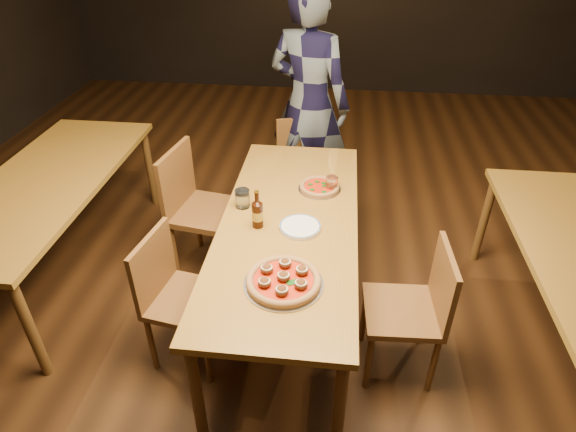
# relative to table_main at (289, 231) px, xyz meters

# --- Properties ---
(ground) EXTENTS (9.00, 9.00, 0.00)m
(ground) POSITION_rel_table_main_xyz_m (0.00, 0.00, -0.68)
(ground) COLOR black
(room_shell) EXTENTS (9.00, 9.00, 9.00)m
(room_shell) POSITION_rel_table_main_xyz_m (0.00, 0.00, 1.18)
(room_shell) COLOR black
(room_shell) RESTS_ON ground
(table_main) EXTENTS (0.80, 2.00, 0.75)m
(table_main) POSITION_rel_table_main_xyz_m (0.00, 0.00, 0.00)
(table_main) COLOR brown
(table_main) RESTS_ON ground
(table_left) EXTENTS (0.80, 2.00, 0.75)m
(table_left) POSITION_rel_table_main_xyz_m (-1.70, 0.30, 0.00)
(table_left) COLOR brown
(table_left) RESTS_ON ground
(chair_main_nw) EXTENTS (0.47, 0.47, 0.87)m
(chair_main_nw) POSITION_rel_table_main_xyz_m (-0.53, -0.39, -0.24)
(chair_main_nw) COLOR brown
(chair_main_nw) RESTS_ON ground
(chair_main_sw) EXTENTS (0.53, 0.53, 0.98)m
(chair_main_sw) POSITION_rel_table_main_xyz_m (-0.62, 0.43, -0.19)
(chair_main_sw) COLOR brown
(chair_main_sw) RESTS_ON ground
(chair_main_e) EXTENTS (0.43, 0.43, 0.88)m
(chair_main_e) POSITION_rel_table_main_xyz_m (0.67, -0.34, -0.24)
(chair_main_e) COLOR brown
(chair_main_e) RESTS_ON ground
(chair_end) EXTENTS (0.53, 0.53, 0.90)m
(chair_end) POSITION_rel_table_main_xyz_m (0.02, 1.12, -0.23)
(chair_end) COLOR brown
(chair_end) RESTS_ON ground
(pizza_meatball) EXTENTS (0.39, 0.39, 0.07)m
(pizza_meatball) POSITION_rel_table_main_xyz_m (0.03, -0.55, 0.10)
(pizza_meatball) COLOR #B7B7BF
(pizza_meatball) RESTS_ON table_main
(pizza_margherita) EXTENTS (0.28, 0.28, 0.04)m
(pizza_margherita) POSITION_rel_table_main_xyz_m (0.16, 0.39, 0.09)
(pizza_margherita) COLOR #B7B7BF
(pizza_margherita) RESTS_ON table_main
(plate_stack) EXTENTS (0.24, 0.24, 0.02)m
(plate_stack) POSITION_rel_table_main_xyz_m (0.07, -0.07, 0.08)
(plate_stack) COLOR white
(plate_stack) RESTS_ON table_main
(beer_bottle) EXTENTS (0.06, 0.06, 0.23)m
(beer_bottle) POSITION_rel_table_main_xyz_m (-0.17, -0.07, 0.15)
(beer_bottle) COLOR black
(beer_bottle) RESTS_ON table_main
(water_glass) EXTENTS (0.09, 0.09, 0.11)m
(water_glass) POSITION_rel_table_main_xyz_m (-0.30, 0.13, 0.13)
(water_glass) COLOR white
(water_glass) RESTS_ON table_main
(amber_glass) EXTENTS (0.08, 0.08, 0.10)m
(amber_glass) POSITION_rel_table_main_xyz_m (0.23, 0.38, 0.12)
(amber_glass) COLOR #953810
(amber_glass) RESTS_ON table_main
(diner) EXTENTS (0.81, 0.69, 1.90)m
(diner) POSITION_rel_table_main_xyz_m (0.01, 1.38, 0.27)
(diner) COLOR black
(diner) RESTS_ON ground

